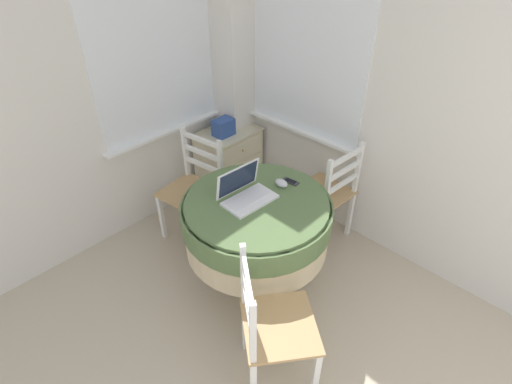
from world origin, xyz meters
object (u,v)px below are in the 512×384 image
round_dining_table (257,221)px  storage_box (223,127)px  dining_chair_camera_near (272,326)px  dining_chair_near_right_window (327,194)px  dining_chair_near_back_window (194,190)px  corner_cabinet (229,162)px  cell_phone (291,181)px  computer_mouse (281,183)px  laptop (246,193)px

round_dining_table → storage_box: size_ratio=5.69×
round_dining_table → storage_box: bearing=58.5°
dining_chair_camera_near → dining_chair_near_right_window: bearing=22.7°
dining_chair_near_back_window → dining_chair_camera_near: size_ratio=1.00×
round_dining_table → dining_chair_near_right_window: (0.75, -0.06, -0.13)m
corner_cabinet → storage_box: bearing=-161.7°
cell_phone → round_dining_table: bearing=177.2°
round_dining_table → cell_phone: (0.33, -0.02, 0.17)m
dining_chair_near_back_window → dining_chair_camera_near: 1.44m
computer_mouse → dining_chair_camera_near: size_ratio=0.11×
computer_mouse → corner_cabinet: 1.21m
dining_chair_near_right_window → dining_chair_camera_near: bearing=-157.3°
laptop → dining_chair_near_back_window: (0.07, 0.68, -0.35)m
corner_cabinet → dining_chair_camera_near: bearing=-126.0°
round_dining_table → corner_cabinet: size_ratio=1.58×
cell_phone → corner_cabinet: bearing=71.2°
laptop → dining_chair_near_back_window: size_ratio=0.40×
computer_mouse → corner_cabinet: size_ratio=0.15×
dining_chair_near_back_window → dining_chair_near_right_window: size_ratio=1.00×
dining_chair_near_right_window → corner_cabinet: dining_chair_near_right_window is taller
computer_mouse → laptop: bearing=164.4°
cell_phone → storage_box: storage_box is taller
cell_phone → dining_chair_near_right_window: bearing=-6.5°
laptop → cell_phone: size_ratio=2.88×
dining_chair_camera_near → storage_box: (1.10, 1.58, 0.27)m
dining_chair_near_right_window → dining_chair_near_back_window: bearing=130.6°
dining_chair_near_right_window → corner_cabinet: (-0.06, 1.09, -0.13)m
computer_mouse → dining_chair_near_right_window: dining_chair_near_right_window is taller
cell_phone → dining_chair_camera_near: (-0.81, -0.56, -0.31)m
corner_cabinet → storage_box: 0.41m
cell_phone → dining_chair_near_right_window: 0.52m
dining_chair_near_back_window → dining_chair_camera_near: same height
corner_cabinet → dining_chair_near_back_window: bearing=-157.2°
dining_chair_camera_near → corner_cabinet: dining_chair_camera_near is taller
cell_phone → storage_box: (0.29, 1.02, -0.03)m
round_dining_table → dining_chair_near_right_window: dining_chair_near_right_window is taller
laptop → corner_cabinet: size_ratio=0.56×
laptop → round_dining_table: bearing=-70.4°
laptop → storage_box: 1.13m
computer_mouse → dining_chair_near_back_window: bearing=104.9°
computer_mouse → cell_phone: 0.09m
cell_phone → computer_mouse: bearing=169.9°
dining_chair_near_back_window → corner_cabinet: size_ratio=1.40×
round_dining_table → dining_chair_near_back_window: dining_chair_near_back_window is taller
storage_box → dining_chair_near_back_window: bearing=-156.6°
computer_mouse → corner_cabinet: bearing=66.9°
laptop → dining_chair_near_right_window: laptop is taller
computer_mouse → corner_cabinet: (0.44, 1.03, -0.45)m
dining_chair_camera_near → storage_box: bearing=55.3°
computer_mouse → storage_box: computer_mouse is taller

